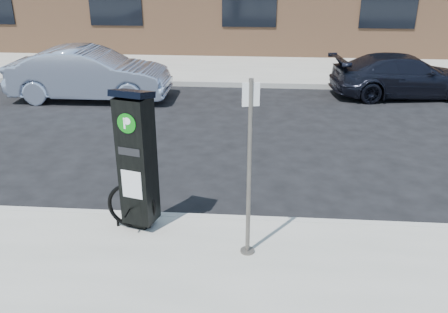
# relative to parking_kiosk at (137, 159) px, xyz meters

# --- Properties ---
(ground) EXTENTS (120.00, 120.00, 0.00)m
(ground) POSITION_rel_parking_kiosk_xyz_m (1.13, 0.35, -1.19)
(ground) COLOR black
(ground) RESTS_ON ground
(sidewalk_far) EXTENTS (60.00, 12.00, 0.15)m
(sidewalk_far) POSITION_rel_parking_kiosk_xyz_m (1.13, 14.35, -1.12)
(sidewalk_far) COLOR gray
(sidewalk_far) RESTS_ON ground
(curb_near) EXTENTS (60.00, 0.12, 0.16)m
(curb_near) POSITION_rel_parking_kiosk_xyz_m (1.13, 0.33, -1.12)
(curb_near) COLOR #9E9B93
(curb_near) RESTS_ON ground
(curb_far) EXTENTS (60.00, 0.12, 0.16)m
(curb_far) POSITION_rel_parking_kiosk_xyz_m (1.13, 8.37, -1.12)
(curb_far) COLOR #9E9B93
(curb_far) RESTS_ON ground
(parking_kiosk) EXTENTS (0.56, 0.52, 2.03)m
(parking_kiosk) POSITION_rel_parking_kiosk_xyz_m (0.00, 0.00, 0.00)
(parking_kiosk) COLOR black
(parking_kiosk) RESTS_ON sidewalk_near
(sign_pole) EXTENTS (0.20, 0.18, 2.31)m
(sign_pole) POSITION_rel_parking_kiosk_xyz_m (1.53, -0.54, 0.10)
(sign_pole) COLOR #56524C
(sign_pole) RESTS_ON sidewalk_near
(bike_rack) EXTENTS (0.70, 0.08, 0.70)m
(bike_rack) POSITION_rel_parking_kiosk_xyz_m (-0.11, -0.05, -0.70)
(bike_rack) COLOR black
(bike_rack) RESTS_ON sidewalk_near
(car_silver) EXTENTS (4.36, 1.58, 1.43)m
(car_silver) POSITION_rel_parking_kiosk_xyz_m (-3.05, 6.75, -0.48)
(car_silver) COLOR #98A5C1
(car_silver) RESTS_ON ground
(car_dark) EXTENTS (4.27, 2.21, 1.18)m
(car_dark) POSITION_rel_parking_kiosk_xyz_m (5.66, 7.75, -0.60)
(car_dark) COLOR black
(car_dark) RESTS_ON ground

